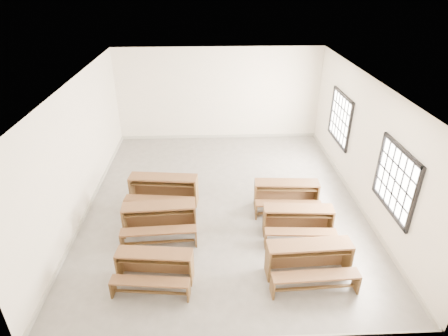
{
  "coord_description": "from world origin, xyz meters",
  "views": [
    {
      "loc": [
        -0.35,
        -8.29,
        5.45
      ],
      "look_at": [
        0.0,
        0.0,
        1.0
      ],
      "focal_mm": 30.0,
      "sensor_mm": 36.0,
      "label": 1
    }
  ],
  "objects_px": {
    "desk_set_0": "(154,265)",
    "desk_set_1": "(160,218)",
    "desk_set_3": "(309,258)",
    "desk_set_5": "(286,193)",
    "desk_set_4": "(298,220)",
    "desk_set_2": "(163,189)"
  },
  "relations": [
    {
      "from": "desk_set_3",
      "to": "desk_set_2",
      "type": "bearing_deg",
      "value": 136.49
    },
    {
      "from": "desk_set_0",
      "to": "desk_set_4",
      "type": "distance_m",
      "value": 3.36
    },
    {
      "from": "desk_set_0",
      "to": "desk_set_1",
      "type": "xyz_separation_m",
      "value": [
        -0.06,
        1.5,
        0.05
      ]
    },
    {
      "from": "desk_set_1",
      "to": "desk_set_3",
      "type": "bearing_deg",
      "value": -28.54
    },
    {
      "from": "desk_set_3",
      "to": "desk_set_5",
      "type": "xyz_separation_m",
      "value": [
        0.01,
        2.41,
        -0.01
      ]
    },
    {
      "from": "desk_set_0",
      "to": "desk_set_4",
      "type": "relative_size",
      "value": 0.96
    },
    {
      "from": "desk_set_3",
      "to": "desk_set_4",
      "type": "relative_size",
      "value": 1.05
    },
    {
      "from": "desk_set_3",
      "to": "desk_set_5",
      "type": "bearing_deg",
      "value": 87.37
    },
    {
      "from": "desk_set_0",
      "to": "desk_set_1",
      "type": "height_order",
      "value": "desk_set_1"
    },
    {
      "from": "desk_set_1",
      "to": "desk_set_2",
      "type": "xyz_separation_m",
      "value": [
        -0.04,
        1.24,
        0.02
      ]
    },
    {
      "from": "desk_set_2",
      "to": "desk_set_4",
      "type": "distance_m",
      "value": 3.48
    },
    {
      "from": "desk_set_1",
      "to": "desk_set_5",
      "type": "distance_m",
      "value": 3.23
    },
    {
      "from": "desk_set_3",
      "to": "desk_set_1",
      "type": "bearing_deg",
      "value": 151.99
    },
    {
      "from": "desk_set_3",
      "to": "desk_set_4",
      "type": "bearing_deg",
      "value": 84.68
    },
    {
      "from": "desk_set_3",
      "to": "desk_set_5",
      "type": "distance_m",
      "value": 2.41
    },
    {
      "from": "desk_set_1",
      "to": "desk_set_2",
      "type": "relative_size",
      "value": 0.93
    },
    {
      "from": "desk_set_4",
      "to": "desk_set_5",
      "type": "distance_m",
      "value": 1.11
    },
    {
      "from": "desk_set_2",
      "to": "desk_set_5",
      "type": "xyz_separation_m",
      "value": [
        3.13,
        -0.31,
        -0.03
      ]
    },
    {
      "from": "desk_set_1",
      "to": "desk_set_4",
      "type": "height_order",
      "value": "desk_set_1"
    },
    {
      "from": "desk_set_0",
      "to": "desk_set_2",
      "type": "xyz_separation_m",
      "value": [
        -0.1,
        2.74,
        0.07
      ]
    },
    {
      "from": "desk_set_0",
      "to": "desk_set_3",
      "type": "distance_m",
      "value": 3.02
    },
    {
      "from": "desk_set_4",
      "to": "desk_set_1",
      "type": "bearing_deg",
      "value": -179.42
    }
  ]
}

